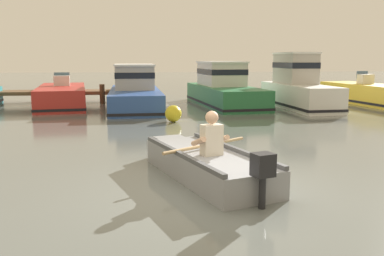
{
  "coord_description": "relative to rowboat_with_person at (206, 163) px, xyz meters",
  "views": [
    {
      "loc": [
        -1.07,
        -6.13,
        2.04
      ],
      "look_at": [
        0.02,
        2.76,
        0.55
      ],
      "focal_mm": 38.99,
      "sensor_mm": 36.0,
      "label": 1
    }
  ],
  "objects": [
    {
      "name": "ground_plane",
      "position": [
        -0.02,
        -0.83,
        -0.25
      ],
      "size": [
        120.0,
        120.0,
        0.0
      ],
      "primitive_type": "plane",
      "color": "slate"
    },
    {
      "name": "rowboat_with_person",
      "position": [
        0.0,
        0.0,
        0.0
      ],
      "size": [
        2.01,
        3.66,
        1.19
      ],
      "color": "gray",
      "rests_on": "ground"
    },
    {
      "name": "moored_boat_red",
      "position": [
        -4.52,
        11.79,
        0.16
      ],
      "size": [
        2.75,
        6.05,
        1.45
      ],
      "color": "#B72D28",
      "rests_on": "ground"
    },
    {
      "name": "moored_boat_blue",
      "position": [
        -1.35,
        10.89,
        0.42
      ],
      "size": [
        2.24,
        6.62,
        1.82
      ],
      "color": "#2D519E",
      "rests_on": "ground"
    },
    {
      "name": "moored_boat_green",
      "position": [
        2.58,
        11.39,
        0.46
      ],
      "size": [
        2.71,
        6.5,
        1.94
      ],
      "color": "#287042",
      "rests_on": "ground"
    },
    {
      "name": "moored_boat_white",
      "position": [
        5.5,
        10.02,
        0.61
      ],
      "size": [
        1.82,
        5.33,
        2.33
      ],
      "color": "white",
      "rests_on": "ground"
    },
    {
      "name": "moored_boat_yellow",
      "position": [
        9.25,
        10.78,
        0.18
      ],
      "size": [
        2.4,
        6.0,
        1.49
      ],
      "color": "gold",
      "rests_on": "ground"
    },
    {
      "name": "mooring_buoy",
      "position": [
        -0.05,
        6.53,
        0.02
      ],
      "size": [
        0.55,
        0.55,
        0.55
      ],
      "primitive_type": "sphere",
      "color": "yellow",
      "rests_on": "ground"
    }
  ]
}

